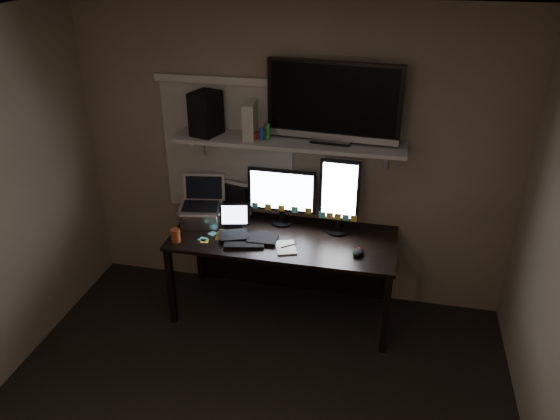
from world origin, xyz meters
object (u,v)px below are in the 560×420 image
(monitor_landscape, at_px, (282,196))
(mouse, at_px, (358,252))
(tv, at_px, (334,103))
(laptop, at_px, (200,203))
(monitor_portrait, at_px, (339,196))
(tablet, at_px, (235,215))
(desk, at_px, (286,248))
(game_console, at_px, (251,120))
(keyboard, at_px, (248,237))
(cup, at_px, (176,236))
(speaker, at_px, (206,113))

(monitor_landscape, bearing_deg, mouse, -28.61)
(tv, bearing_deg, laptop, -166.13)
(monitor_portrait, xyz_separation_m, tablet, (-0.84, -0.10, -0.21))
(desk, xyz_separation_m, game_console, (-0.30, 0.08, 1.07))
(mouse, bearing_deg, keyboard, -166.26)
(laptop, height_order, tv, tv)
(mouse, height_order, cup, cup)
(tv, xyz_separation_m, game_console, (-0.63, -0.03, -0.17))
(tablet, xyz_separation_m, laptop, (-0.30, -0.00, 0.09))
(laptop, distance_m, speaker, 0.74)
(cup, bearing_deg, tv, 23.36)
(tablet, xyz_separation_m, game_console, (0.12, 0.13, 0.78))
(mouse, bearing_deg, laptop, -172.13)
(keyboard, relative_size, tablet, 1.93)
(monitor_landscape, xyz_separation_m, tv, (0.39, 0.01, 0.81))
(laptop, xyz_separation_m, game_console, (0.41, 0.13, 0.69))
(game_console, bearing_deg, laptop, -168.69)
(laptop, distance_m, tv, 1.36)
(tablet, relative_size, tv, 0.24)
(monitor_portrait, distance_m, keyboard, 0.79)
(monitor_landscape, relative_size, cup, 5.25)
(mouse, bearing_deg, monitor_landscape, 168.12)
(tablet, xyz_separation_m, tv, (0.75, 0.17, 0.95))
(keyboard, distance_m, laptop, 0.51)
(mouse, relative_size, game_console, 0.43)
(mouse, bearing_deg, speaker, -177.62)
(mouse, relative_size, cup, 1.10)
(mouse, distance_m, cup, 1.43)
(monitor_portrait, height_order, tv, tv)
(mouse, relative_size, speaker, 0.35)
(mouse, distance_m, tablet, 1.06)
(monitor_landscape, xyz_separation_m, tablet, (-0.36, -0.15, -0.14))
(desk, height_order, keyboard, keyboard)
(monitor_portrait, relative_size, tv, 0.63)
(desk, bearing_deg, tv, 19.77)
(monitor_landscape, distance_m, mouse, 0.80)
(cup, height_order, speaker, speaker)
(monitor_portrait, height_order, cup, monitor_portrait)
(monitor_portrait, distance_m, game_console, 0.92)
(cup, bearing_deg, mouse, 4.16)
(tablet, relative_size, game_console, 0.89)
(cup, height_order, tv, tv)
(monitor_portrait, distance_m, tv, 0.74)
(laptop, bearing_deg, keyboard, -30.00)
(cup, bearing_deg, desk, 24.75)
(tablet, xyz_separation_m, cup, (-0.39, -0.33, -0.05))
(mouse, xyz_separation_m, laptop, (-1.33, 0.22, 0.17))
(monitor_landscape, xyz_separation_m, game_console, (-0.24, -0.02, 0.64))
(keyboard, bearing_deg, game_console, 85.75)
(tablet, bearing_deg, tv, -0.43)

